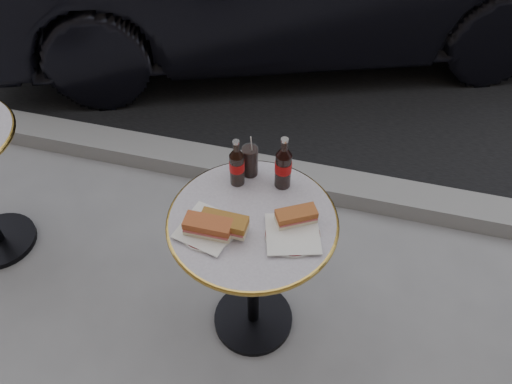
% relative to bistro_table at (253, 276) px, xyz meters
% --- Properties ---
extents(ground, '(80.00, 80.00, 0.00)m').
position_rel_bistro_table_xyz_m(ground, '(0.00, 0.00, -0.37)').
color(ground, gray).
rests_on(ground, ground).
extents(curb, '(40.00, 0.20, 0.12)m').
position_rel_bistro_table_xyz_m(curb, '(0.00, 0.90, -0.32)').
color(curb, gray).
rests_on(curb, ground).
extents(bistro_table, '(0.62, 0.62, 0.73)m').
position_rel_bistro_table_xyz_m(bistro_table, '(0.00, 0.00, 0.00)').
color(bistro_table, '#BAB2C4').
rests_on(bistro_table, ground).
extents(plate_left, '(0.26, 0.26, 0.01)m').
position_rel_bistro_table_xyz_m(plate_left, '(-0.14, -0.09, 0.37)').
color(plate_left, white).
rests_on(plate_left, bistro_table).
extents(plate_right, '(0.22, 0.22, 0.01)m').
position_rel_bistro_table_xyz_m(plate_right, '(0.15, -0.04, 0.37)').
color(plate_right, silver).
rests_on(plate_right, bistro_table).
extents(sandwich_left_a, '(0.17, 0.08, 0.06)m').
position_rel_bistro_table_xyz_m(sandwich_left_a, '(-0.13, -0.11, 0.41)').
color(sandwich_left_a, '#B6562E').
rests_on(sandwich_left_a, plate_left).
extents(sandwich_left_b, '(0.17, 0.08, 0.06)m').
position_rel_bistro_table_xyz_m(sandwich_left_b, '(-0.08, -0.08, 0.41)').
color(sandwich_left_b, '#A16729').
rests_on(sandwich_left_b, plate_left).
extents(sandwich_right, '(0.16, 0.13, 0.05)m').
position_rel_bistro_table_xyz_m(sandwich_right, '(0.15, 0.02, 0.40)').
color(sandwich_right, '#A9582B').
rests_on(sandwich_right, plate_right).
extents(cola_bottle_left, '(0.07, 0.07, 0.21)m').
position_rel_bistro_table_xyz_m(cola_bottle_left, '(-0.10, 0.16, 0.47)').
color(cola_bottle_left, black).
rests_on(cola_bottle_left, bistro_table).
extents(cola_bottle_right, '(0.08, 0.08, 0.23)m').
position_rel_bistro_table_xyz_m(cola_bottle_right, '(0.07, 0.19, 0.48)').
color(cola_bottle_right, black).
rests_on(cola_bottle_right, bistro_table).
extents(cola_glass, '(0.08, 0.08, 0.13)m').
position_rel_bistro_table_xyz_m(cola_glass, '(-0.07, 0.22, 0.43)').
color(cola_glass, black).
rests_on(cola_glass, bistro_table).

